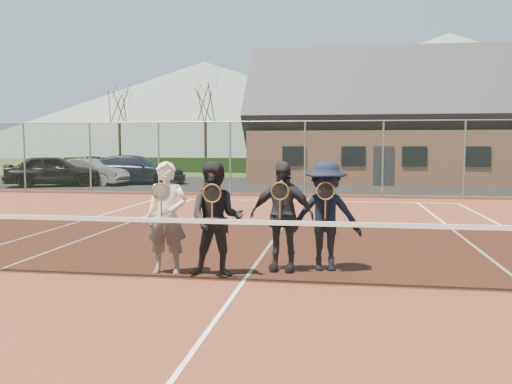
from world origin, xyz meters
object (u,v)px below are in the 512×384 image
at_px(car_c, 136,170).
at_px(clubhouse, 388,111).
at_px(player_b, 216,219).
at_px(car_b, 91,172).
at_px(player_a, 167,217).
at_px(player_d, 326,216).
at_px(car_a, 54,171).
at_px(player_c, 282,216).
at_px(tennis_net, 243,248).

bearing_deg(car_c, clubhouse, -76.04).
bearing_deg(player_b, clubhouse, 79.28).
xyz_separation_m(car_b, car_c, (2.04, 1.02, 0.08)).
distance_m(car_b, player_b, 21.06).
height_order(player_a, player_d, same).
bearing_deg(car_c, player_b, -160.37).
height_order(car_a, player_b, player_b).
height_order(car_b, player_a, player_a).
relative_size(player_a, player_c, 1.00).
bearing_deg(car_a, car_b, -73.95).
relative_size(clubhouse, player_a, 8.67).
relative_size(player_b, player_d, 1.00).
height_order(car_b, clubhouse, clubhouse).
height_order(car_b, car_c, car_c).
relative_size(tennis_net, clubhouse, 0.75).
relative_size(car_b, player_a, 2.29).
distance_m(car_c, tennis_net, 21.49).
bearing_deg(tennis_net, car_b, 121.74).
bearing_deg(car_c, tennis_net, -159.54).
height_order(player_c, player_d, same).
bearing_deg(car_b, car_a, 141.19).
distance_m(clubhouse, player_c, 23.62).
bearing_deg(player_c, tennis_net, -119.71).
distance_m(car_a, player_c, 21.01).
height_order(clubhouse, player_c, clubhouse).
bearing_deg(car_c, player_a, -162.37).
bearing_deg(player_b, player_a, 175.43).
bearing_deg(player_c, player_a, -165.26).
xyz_separation_m(tennis_net, player_d, (1.19, 0.98, 0.38)).
distance_m(tennis_net, player_c, 1.05).
relative_size(car_a, player_c, 2.57).
distance_m(tennis_net, player_a, 1.41).
height_order(car_a, car_b, car_a).
height_order(car_b, player_c, player_c).
distance_m(car_b, tennis_net, 21.58).
bearing_deg(clubhouse, player_a, -102.67).
distance_m(player_a, player_c, 1.85).
xyz_separation_m(car_c, player_c, (9.79, -18.52, 0.16)).
xyz_separation_m(car_c, player_b, (8.82, -19.06, 0.16)).
height_order(car_c, player_c, player_c).
xyz_separation_m(car_a, tennis_net, (12.74, -17.18, -0.25)).
bearing_deg(player_d, car_a, 130.71).
bearing_deg(player_b, player_c, 29.02).
height_order(car_a, tennis_net, car_a).
bearing_deg(player_a, player_d, 13.67).
bearing_deg(player_a, car_c, 112.84).
xyz_separation_m(player_a, player_c, (1.79, 0.47, -0.00)).
height_order(tennis_net, player_b, player_b).
bearing_deg(tennis_net, car_c, 115.66).
bearing_deg(car_a, tennis_net, -167.50).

